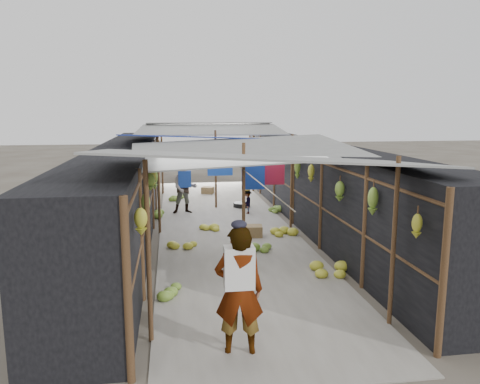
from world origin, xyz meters
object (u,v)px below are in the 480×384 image
crate_near (239,267)px  vendor_elderly (239,290)px  black_basin (242,205)px  shopper_blue (185,188)px  vendor_seated (247,202)px

crate_near → vendor_elderly: vendor_elderly is taller
crate_near → vendor_elderly: size_ratio=0.26×
crate_near → black_basin: 6.47m
black_basin → vendor_elderly: (-1.47, -9.46, 0.81)m
black_basin → shopper_blue: size_ratio=0.35×
crate_near → shopper_blue: size_ratio=0.28×
vendor_elderly → shopper_blue: vendor_elderly is taller
black_basin → vendor_seated: bearing=-89.0°
vendor_seated → crate_near: bearing=-9.2°
crate_near → black_basin: (1.02, 6.39, -0.05)m
vendor_elderly → vendor_seated: size_ratio=2.27×
black_basin → shopper_blue: shopper_blue is taller
black_basin → vendor_elderly: bearing=-98.8°
black_basin → shopper_blue: bearing=-162.0°
vendor_elderly → vendor_seated: 8.56m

